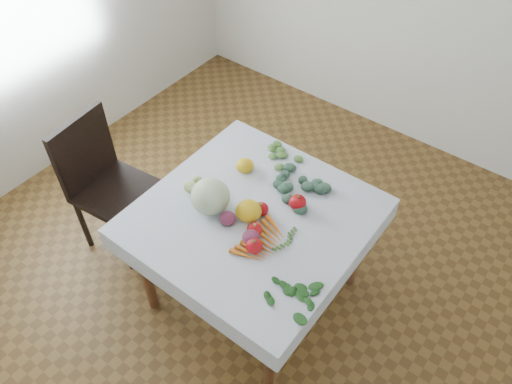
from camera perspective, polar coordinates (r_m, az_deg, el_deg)
ground at (r=3.21m, az=-0.26°, el=-11.41°), size 4.00×4.00×0.00m
table at (r=2.68m, az=-0.31°, el=-3.99°), size 1.00×1.00×0.75m
tablecloth at (r=2.61m, az=-0.32°, el=-2.60°), size 1.12×1.12×0.01m
chair at (r=3.24m, az=-17.13°, el=1.66°), size 0.47×0.47×0.95m
cabbage at (r=2.57m, az=-5.25°, el=-0.49°), size 0.25×0.25×0.18m
tomato_a at (r=2.58m, az=0.59°, el=-1.97°), size 0.10×0.10×0.07m
tomato_b at (r=2.49m, az=-0.17°, el=-4.30°), size 0.10×0.10×0.07m
tomato_c at (r=2.43m, az=-0.20°, el=-6.19°), size 0.10×0.10×0.07m
tomato_d at (r=2.61m, az=4.79°, el=-1.19°), size 0.11×0.11×0.08m
heirloom_back at (r=2.81m, az=-1.26°, el=3.04°), size 0.13×0.13×0.07m
heirloom_front at (r=2.56m, az=-0.83°, el=-2.16°), size 0.15×0.15×0.10m
onion_a at (r=2.54m, az=-3.25°, el=-3.02°), size 0.10×0.10×0.07m
onion_b at (r=2.46m, az=-0.56°, el=-5.23°), size 0.11×0.11×0.07m
tomatillo_cluster at (r=2.70m, az=-5.48°, el=0.39°), size 0.12×0.15×0.05m
carrot_bunch at (r=2.47m, az=0.78°, el=-5.75°), size 0.18×0.31×0.03m
kale_bunch at (r=2.71m, az=5.00°, el=0.30°), size 0.29×0.26×0.04m
basil_bunch at (r=2.31m, az=4.58°, el=-11.97°), size 0.29×0.20×0.01m
dill_bunch at (r=2.89m, az=2.91°, el=3.90°), size 0.21×0.16×0.02m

